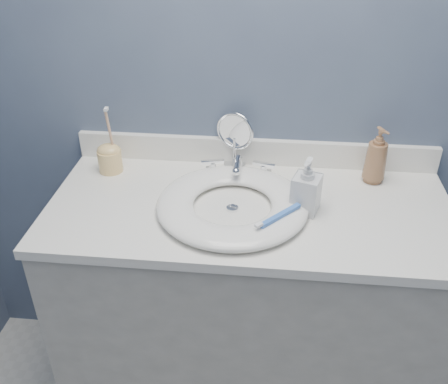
# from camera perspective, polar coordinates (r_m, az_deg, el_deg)

# --- Properties ---
(back_wall) EXTENTS (2.20, 0.02, 2.40)m
(back_wall) POSITION_cam_1_polar(r_m,az_deg,el_deg) (1.61, 3.87, 13.52)
(back_wall) COLOR #46526A
(back_wall) RESTS_ON ground
(vanity_cabinet) EXTENTS (1.20, 0.55, 0.85)m
(vanity_cabinet) POSITION_cam_1_polar(r_m,az_deg,el_deg) (1.80, 2.55, -13.66)
(vanity_cabinet) COLOR beige
(vanity_cabinet) RESTS_ON ground
(countertop) EXTENTS (1.22, 0.57, 0.03)m
(countertop) POSITION_cam_1_polar(r_m,az_deg,el_deg) (1.51, 2.94, -1.96)
(countertop) COLOR white
(countertop) RESTS_ON vanity_cabinet
(backsplash) EXTENTS (1.22, 0.02, 0.09)m
(backsplash) POSITION_cam_1_polar(r_m,az_deg,el_deg) (1.71, 3.52, 4.63)
(backsplash) COLOR white
(backsplash) RESTS_ON countertop
(basin) EXTENTS (0.45, 0.45, 0.04)m
(basin) POSITION_cam_1_polar(r_m,az_deg,el_deg) (1.47, 0.97, -1.40)
(basin) COLOR white
(basin) RESTS_ON countertop
(drain) EXTENTS (0.04, 0.04, 0.01)m
(drain) POSITION_cam_1_polar(r_m,az_deg,el_deg) (1.48, 0.97, -1.89)
(drain) COLOR silver
(drain) RESTS_ON countertop
(faucet) EXTENTS (0.25, 0.13, 0.07)m
(faucet) POSITION_cam_1_polar(r_m,az_deg,el_deg) (1.64, 1.58, 2.64)
(faucet) COLOR silver
(faucet) RESTS_ON countertop
(makeup_mirror) EXTENTS (0.13, 0.08, 0.20)m
(makeup_mirror) POSITION_cam_1_polar(r_m,az_deg,el_deg) (1.66, 1.25, 6.29)
(makeup_mirror) COLOR silver
(makeup_mirror) RESTS_ON countertop
(soap_bottle_amber) EXTENTS (0.10, 0.10, 0.19)m
(soap_bottle_amber) POSITION_cam_1_polar(r_m,az_deg,el_deg) (1.65, 17.04, 4.02)
(soap_bottle_amber) COLOR #906341
(soap_bottle_amber) RESTS_ON countertop
(soap_bottle_clear) EXTENTS (0.10, 0.10, 0.17)m
(soap_bottle_clear) POSITION_cam_1_polar(r_m,az_deg,el_deg) (1.45, 9.42, 0.74)
(soap_bottle_clear) COLOR silver
(soap_bottle_clear) RESTS_ON countertop
(toothbrush_holder) EXTENTS (0.08, 0.08, 0.23)m
(toothbrush_holder) POSITION_cam_1_polar(r_m,az_deg,el_deg) (1.70, -12.93, 3.94)
(toothbrush_holder) COLOR #F3C979
(toothbrush_holder) RESTS_ON countertop
(toothbrush_lying) EXTENTS (0.13, 0.14, 0.02)m
(toothbrush_lying) POSITION_cam_1_polar(r_m,az_deg,el_deg) (1.38, 6.26, -2.79)
(toothbrush_lying) COLOR #3A71D0
(toothbrush_lying) RESTS_ON basin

